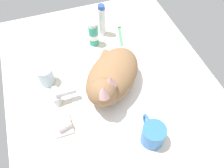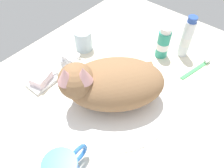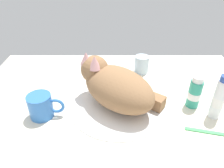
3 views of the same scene
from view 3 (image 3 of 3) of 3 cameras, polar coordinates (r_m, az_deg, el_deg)
ground_plane at (r=75.90cm, az=1.79°, el=-6.71°), size 110.00×82.50×3.00cm
sink_basin at (r=74.74cm, az=1.82°, el=-5.62°), size 34.22×34.22×0.69cm
faucet at (r=90.98cm, az=1.55°, el=3.80°), size 13.10×9.40×6.08cm
cat at (r=71.20cm, az=1.03°, el=-0.32°), size 32.09×31.37×16.75cm
coffee_mug at (r=71.97cm, az=-18.43°, el=-5.65°), size 11.71×7.75×8.06cm
rinse_cup at (r=93.87cm, az=8.28°, el=5.28°), size 6.24×6.24×7.63cm
soap_dish at (r=93.29cm, az=-4.64°, el=3.10°), size 9.00×6.40×1.20cm
soap_bar at (r=92.33cm, az=-4.69°, el=4.15°), size 7.38×6.31×2.72cm
toothpaste_bottle at (r=76.87cm, az=21.78°, el=-2.37°), size 4.38×4.38×11.80cm
mouthwash_bottle at (r=74.15cm, az=27.27°, el=-3.61°), size 3.68×3.68×15.46cm
toothbrush at (r=71.44cm, az=25.85°, el=-11.73°), size 14.04×4.54×1.60cm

